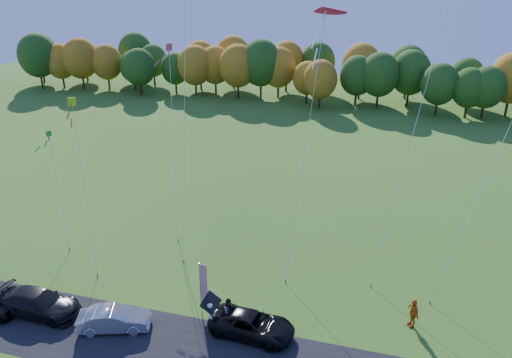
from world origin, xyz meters
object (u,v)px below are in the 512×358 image
(black_suv, at_px, (252,325))
(feather_flag, at_px, (203,283))
(silver_sedan, at_px, (114,319))
(person_east, at_px, (413,313))

(black_suv, bearing_deg, feather_flag, 77.24)
(silver_sedan, xyz_separation_m, feather_flag, (4.73, 2.95, 1.55))
(black_suv, relative_size, silver_sedan, 1.19)
(silver_sedan, height_order, feather_flag, feather_flag)
(person_east, distance_m, feather_flag, 13.14)
(person_east, height_order, feather_flag, feather_flag)
(person_east, bearing_deg, silver_sedan, -102.80)
(black_suv, bearing_deg, person_east, -64.55)
(black_suv, height_order, person_east, person_east)
(black_suv, relative_size, feather_flag, 1.40)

